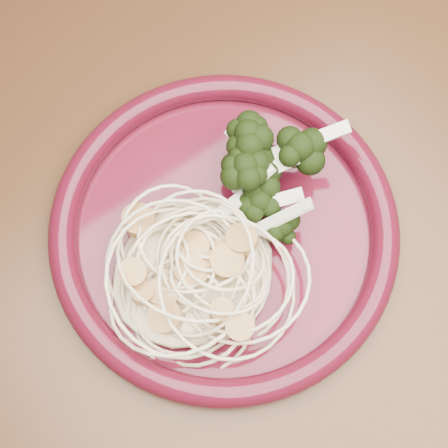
% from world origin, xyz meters
% --- Properties ---
extents(dining_table, '(1.20, 0.80, 0.75)m').
position_xyz_m(dining_table, '(0.00, 0.00, 0.65)').
color(dining_table, '#472814').
rests_on(dining_table, ground).
extents(dinner_plate, '(0.38, 0.38, 0.02)m').
position_xyz_m(dinner_plate, '(-0.07, 0.07, 0.76)').
color(dinner_plate, '#4C0D1B').
rests_on(dinner_plate, dining_table).
extents(spaghetti_pile, '(0.17, 0.16, 0.03)m').
position_xyz_m(spaghetti_pile, '(-0.12, 0.05, 0.77)').
color(spaghetti_pile, beige).
rests_on(spaghetti_pile, dinner_plate).
extents(scallop_cluster, '(0.16, 0.16, 0.04)m').
position_xyz_m(scallop_cluster, '(-0.12, 0.05, 0.81)').
color(scallop_cluster, tan).
rests_on(scallop_cluster, spaghetti_pile).
extents(broccoli_pile, '(0.13, 0.17, 0.05)m').
position_xyz_m(broccoli_pile, '(-0.02, 0.09, 0.78)').
color(broccoli_pile, black).
rests_on(broccoli_pile, dinner_plate).
extents(onion_garnish, '(0.09, 0.11, 0.06)m').
position_xyz_m(onion_garnish, '(-0.02, 0.09, 0.81)').
color(onion_garnish, beige).
rests_on(onion_garnish, broccoli_pile).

